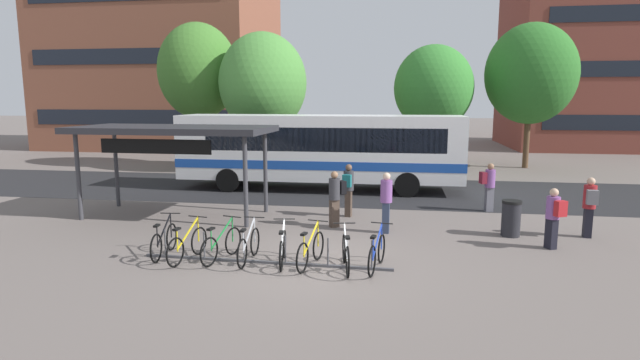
% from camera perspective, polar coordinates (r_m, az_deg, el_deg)
% --- Properties ---
extents(ground, '(200.00, 200.00, 0.00)m').
position_cam_1_polar(ground, '(12.17, -0.56, -9.40)').
color(ground, '#6B605B').
extents(bus_lane_asphalt, '(80.00, 7.20, 0.01)m').
position_cam_1_polar(bus_lane_asphalt, '(21.74, 3.78, -1.17)').
color(bus_lane_asphalt, '#232326').
rests_on(bus_lane_asphalt, ground).
extents(city_bus, '(12.03, 2.62, 3.20)m').
position_cam_1_polar(city_bus, '(21.69, -0.22, 3.55)').
color(city_bus, white).
rests_on(city_bus, ground).
extents(bike_rack, '(6.09, 0.24, 0.70)m').
position_cam_1_polar(bike_rack, '(12.22, -6.24, -8.93)').
color(bike_rack, '#47474C').
rests_on(bike_rack, ground).
extents(parked_bicycle_black_0, '(0.52, 1.72, 0.99)m').
position_cam_1_polar(parked_bicycle_black_0, '(13.20, -17.17, -6.60)').
color(parked_bicycle_black_0, black).
rests_on(parked_bicycle_black_0, ground).
extents(parked_bicycle_yellow_1, '(0.52, 1.71, 0.99)m').
position_cam_1_polar(parked_bicycle_yellow_1, '(12.69, -14.71, -7.11)').
color(parked_bicycle_yellow_1, black).
rests_on(parked_bicycle_yellow_1, ground).
extents(parked_bicycle_green_2, '(0.61, 1.68, 0.99)m').
position_cam_1_polar(parked_bicycle_green_2, '(12.52, -11.05, -7.20)').
color(parked_bicycle_green_2, black).
rests_on(parked_bicycle_green_2, ground).
extents(parked_bicycle_silver_3, '(0.52, 1.72, 0.99)m').
position_cam_1_polar(parked_bicycle_silver_3, '(12.31, -8.04, -7.40)').
color(parked_bicycle_silver_3, black).
rests_on(parked_bicycle_silver_3, ground).
extents(parked_bicycle_white_4, '(0.52, 1.71, 0.99)m').
position_cam_1_polar(parked_bicycle_white_4, '(12.04, -4.21, -7.71)').
color(parked_bicycle_white_4, black).
rests_on(parked_bicycle_white_4, ground).
extents(parked_bicycle_yellow_5, '(0.54, 1.70, 0.99)m').
position_cam_1_polar(parked_bicycle_yellow_5, '(11.87, -1.06, -7.93)').
color(parked_bicycle_yellow_5, black).
rests_on(parked_bicycle_yellow_5, ground).
extents(parked_bicycle_white_6, '(0.53, 1.70, 0.99)m').
position_cam_1_polar(parked_bicycle_white_6, '(11.63, 2.93, -8.31)').
color(parked_bicycle_white_6, black).
rests_on(parked_bicycle_white_6, ground).
extents(parked_bicycle_blue_7, '(0.52, 1.71, 0.99)m').
position_cam_1_polar(parked_bicycle_blue_7, '(11.71, 6.43, -8.23)').
color(parked_bicycle_blue_7, black).
rests_on(parked_bicycle_blue_7, ground).
extents(transit_shelter, '(6.44, 3.07, 2.99)m').
position_cam_1_polar(transit_shelter, '(17.26, -16.29, 5.19)').
color(transit_shelter, '#38383D').
rests_on(transit_shelter, ground).
extents(commuter_teal_pack_0, '(0.38, 0.55, 1.76)m').
position_cam_1_polar(commuter_teal_pack_0, '(16.69, 3.21, -0.76)').
color(commuter_teal_pack_0, '#47382D').
rests_on(commuter_teal_pack_0, ground).
extents(commuter_black_pack_1, '(0.60, 0.56, 1.72)m').
position_cam_1_polar(commuter_black_pack_1, '(15.33, 1.74, -1.71)').
color(commuter_black_pack_1, '#47382D').
rests_on(commuter_black_pack_1, ground).
extents(commuter_red_pack_2, '(0.51, 0.60, 1.60)m').
position_cam_1_polar(commuter_red_pack_2, '(14.39, 24.85, -3.55)').
color(commuter_red_pack_2, black).
rests_on(commuter_red_pack_2, ground).
extents(commuter_maroon_pack_3, '(0.59, 0.44, 1.69)m').
position_cam_1_polar(commuter_maroon_pack_3, '(18.41, 18.51, -0.42)').
color(commuter_maroon_pack_3, '#565660').
rests_on(commuter_maroon_pack_3, ground).
extents(commuter_grey_pack_4, '(0.37, 0.55, 1.71)m').
position_cam_1_polar(commuter_grey_pack_4, '(16.02, 28.12, -2.34)').
color(commuter_grey_pack_4, black).
rests_on(commuter_grey_pack_4, ground).
extents(commuter_red_pack_5, '(0.36, 0.54, 1.78)m').
position_cam_1_polar(commuter_red_pack_5, '(14.79, 7.49, -2.03)').
color(commuter_red_pack_5, '#2D3851').
rests_on(commuter_red_pack_5, ground).
extents(trash_bin, '(0.55, 0.55, 1.03)m').
position_cam_1_polar(trash_bin, '(15.39, 20.74, -4.05)').
color(trash_bin, '#232328').
rests_on(trash_bin, ground).
extents(street_tree_0, '(4.67, 4.67, 7.41)m').
position_cam_1_polar(street_tree_0, '(27.65, -6.46, 10.82)').
color(street_tree_0, brown).
rests_on(street_tree_0, ground).
extents(street_tree_1, '(4.35, 4.35, 6.85)m').
position_cam_1_polar(street_tree_1, '(29.08, 12.68, 10.10)').
color(street_tree_1, brown).
rests_on(street_tree_1, ground).
extents(street_tree_2, '(4.50, 4.50, 8.14)m').
position_cam_1_polar(street_tree_2, '(30.04, -13.57, 11.84)').
color(street_tree_2, brown).
rests_on(street_tree_2, ground).
extents(street_tree_3, '(4.96, 4.96, 8.06)m').
position_cam_1_polar(street_tree_3, '(31.00, 22.68, 10.98)').
color(street_tree_3, brown).
rests_on(street_tree_3, ground).
extents(building_left_wing, '(16.79, 12.16, 17.27)m').
position_cam_1_polar(building_left_wing, '(44.93, -17.16, 14.77)').
color(building_left_wing, brown).
rests_on(building_left_wing, ground).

